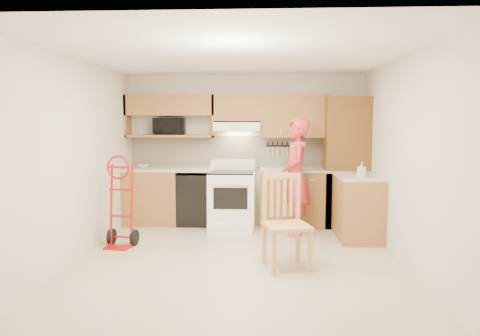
# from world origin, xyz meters

# --- Properties ---
(floor) EXTENTS (4.00, 4.50, 0.02)m
(floor) POSITION_xyz_m (0.00, 0.00, -0.01)
(floor) COLOR #BDAA92
(floor) RESTS_ON ground
(ceiling) EXTENTS (4.00, 4.50, 0.02)m
(ceiling) POSITION_xyz_m (0.00, 0.00, 2.51)
(ceiling) COLOR white
(ceiling) RESTS_ON ground
(wall_back) EXTENTS (4.00, 0.02, 2.50)m
(wall_back) POSITION_xyz_m (0.00, 2.26, 1.25)
(wall_back) COLOR beige
(wall_back) RESTS_ON ground
(wall_front) EXTENTS (4.00, 0.02, 2.50)m
(wall_front) POSITION_xyz_m (0.00, -2.26, 1.25)
(wall_front) COLOR beige
(wall_front) RESTS_ON ground
(wall_left) EXTENTS (0.02, 4.50, 2.50)m
(wall_left) POSITION_xyz_m (-2.01, 0.00, 1.25)
(wall_left) COLOR beige
(wall_left) RESTS_ON ground
(wall_right) EXTENTS (0.02, 4.50, 2.50)m
(wall_right) POSITION_xyz_m (2.01, 0.00, 1.25)
(wall_right) COLOR beige
(wall_right) RESTS_ON ground
(backsplash) EXTENTS (3.92, 0.03, 0.55)m
(backsplash) POSITION_xyz_m (0.00, 2.23, 1.20)
(backsplash) COLOR beige
(backsplash) RESTS_ON wall_back
(lower_cab_left) EXTENTS (0.90, 0.60, 0.90)m
(lower_cab_left) POSITION_xyz_m (-1.55, 1.95, 0.45)
(lower_cab_left) COLOR #A0703F
(lower_cab_left) RESTS_ON ground
(dishwasher) EXTENTS (0.60, 0.60, 0.85)m
(dishwasher) POSITION_xyz_m (-0.80, 1.95, 0.42)
(dishwasher) COLOR black
(dishwasher) RESTS_ON ground
(lower_cab_right) EXTENTS (1.14, 0.60, 0.90)m
(lower_cab_right) POSITION_xyz_m (0.83, 1.95, 0.45)
(lower_cab_right) COLOR #A0703F
(lower_cab_right) RESTS_ON ground
(countertop_left) EXTENTS (1.50, 0.63, 0.04)m
(countertop_left) POSITION_xyz_m (-1.25, 1.95, 0.92)
(countertop_left) COLOR beige
(countertop_left) RESTS_ON lower_cab_left
(countertop_right) EXTENTS (1.14, 0.63, 0.04)m
(countertop_right) POSITION_xyz_m (0.83, 1.95, 0.92)
(countertop_right) COLOR beige
(countertop_right) RESTS_ON lower_cab_right
(cab_return_right) EXTENTS (0.60, 1.00, 0.90)m
(cab_return_right) POSITION_xyz_m (1.70, 1.15, 0.45)
(cab_return_right) COLOR #A0703F
(cab_return_right) RESTS_ON ground
(countertop_return) EXTENTS (0.63, 1.00, 0.04)m
(countertop_return) POSITION_xyz_m (1.70, 1.15, 0.92)
(countertop_return) COLOR beige
(countertop_return) RESTS_ON cab_return_right
(pantry_tall) EXTENTS (0.70, 0.60, 2.10)m
(pantry_tall) POSITION_xyz_m (1.65, 1.95, 1.05)
(pantry_tall) COLOR #533414
(pantry_tall) RESTS_ON ground
(upper_cab_left) EXTENTS (1.50, 0.33, 0.34)m
(upper_cab_left) POSITION_xyz_m (-1.25, 2.08, 1.98)
(upper_cab_left) COLOR #A0703F
(upper_cab_left) RESTS_ON wall_back
(upper_shelf_mw) EXTENTS (1.50, 0.33, 0.04)m
(upper_shelf_mw) POSITION_xyz_m (-1.25, 2.08, 1.47)
(upper_shelf_mw) COLOR #A0703F
(upper_shelf_mw) RESTS_ON wall_back
(upper_cab_center) EXTENTS (0.76, 0.33, 0.44)m
(upper_cab_center) POSITION_xyz_m (-0.12, 2.08, 1.94)
(upper_cab_center) COLOR #A0703F
(upper_cab_center) RESTS_ON wall_back
(upper_cab_right) EXTENTS (1.14, 0.33, 0.70)m
(upper_cab_right) POSITION_xyz_m (0.83, 2.08, 1.80)
(upper_cab_right) COLOR #A0703F
(upper_cab_right) RESTS_ON wall_back
(range_hood) EXTENTS (0.76, 0.46, 0.14)m
(range_hood) POSITION_xyz_m (-0.12, 2.02, 1.63)
(range_hood) COLOR white
(range_hood) RESTS_ON wall_back
(knife_strip) EXTENTS (0.40, 0.05, 0.29)m
(knife_strip) POSITION_xyz_m (0.55, 2.21, 1.24)
(knife_strip) COLOR black
(knife_strip) RESTS_ON backsplash
(microwave) EXTENTS (0.54, 0.38, 0.29)m
(microwave) POSITION_xyz_m (-1.27, 2.08, 1.63)
(microwave) COLOR black
(microwave) RESTS_ON upper_shelf_mw
(range) EXTENTS (0.73, 0.97, 1.08)m
(range) POSITION_xyz_m (-0.19, 1.65, 0.54)
(range) COLOR white
(range) RESTS_ON ground
(person) EXTENTS (0.45, 0.66, 1.77)m
(person) POSITION_xyz_m (0.81, 1.35, 0.89)
(person) COLOR red
(person) RESTS_ON ground
(hand_truck) EXTENTS (0.49, 0.46, 1.14)m
(hand_truck) POSITION_xyz_m (-1.65, 0.51, 0.57)
(hand_truck) COLOR #B1120A
(hand_truck) RESTS_ON ground
(dining_chair) EXTENTS (0.61, 0.65, 1.10)m
(dining_chair) POSITION_xyz_m (0.59, -0.28, 0.55)
(dining_chair) COLOR tan
(dining_chair) RESTS_ON ground
(soap_bottle) EXTENTS (0.11, 0.11, 0.20)m
(soap_bottle) POSITION_xyz_m (1.70, 0.96, 1.04)
(soap_bottle) COLOR white
(soap_bottle) RESTS_ON countertop_return
(bowl) EXTENTS (0.23, 0.23, 0.05)m
(bowl) POSITION_xyz_m (-1.70, 1.95, 0.96)
(bowl) COLOR white
(bowl) RESTS_ON countertop_left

